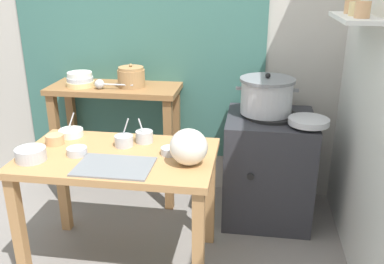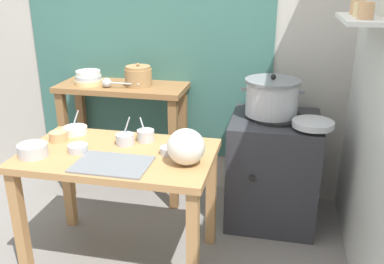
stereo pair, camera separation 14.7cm
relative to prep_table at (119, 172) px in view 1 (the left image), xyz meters
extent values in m
plane|color=gray|center=(0.02, -0.02, -0.61)|extent=(9.00, 9.00, 0.00)
cube|color=#B2ADA3|center=(0.12, 1.08, 0.69)|extent=(4.40, 0.10, 2.60)
cube|color=#38665B|center=(-0.13, 1.02, 0.74)|extent=(1.90, 0.02, 2.10)
cube|color=silver|center=(1.27, 0.38, 0.84)|extent=(0.20, 0.56, 0.02)
cylinder|color=tan|center=(1.27, 0.23, 0.90)|extent=(0.08, 0.08, 0.08)
cylinder|color=#E5C684|center=(1.27, 0.36, 0.89)|extent=(0.09, 0.09, 0.07)
cylinder|color=tan|center=(1.27, 0.50, 0.89)|extent=(0.08, 0.08, 0.08)
cube|color=#B27F4C|center=(0.00, 0.00, 0.09)|extent=(1.10, 0.66, 0.04)
cube|color=#B27F4C|center=(-0.50, -0.28, -0.27)|extent=(0.06, 0.06, 0.68)
cube|color=#B27F4C|center=(0.50, -0.28, -0.27)|extent=(0.06, 0.06, 0.68)
cube|color=#B27F4C|center=(-0.50, 0.28, -0.27)|extent=(0.06, 0.06, 0.68)
cube|color=#B27F4C|center=(0.50, 0.28, -0.27)|extent=(0.06, 0.06, 0.68)
cube|color=olive|center=(-0.28, 0.81, 0.27)|extent=(0.96, 0.40, 0.04)
cube|color=olive|center=(-0.71, 0.66, -0.18)|extent=(0.06, 0.06, 0.86)
cube|color=olive|center=(0.15, 0.66, -0.18)|extent=(0.06, 0.06, 0.86)
cube|color=olive|center=(-0.71, 0.96, -0.18)|extent=(0.06, 0.06, 0.86)
cube|color=olive|center=(0.15, 0.96, -0.18)|extent=(0.06, 0.06, 0.86)
cube|color=#2D2D33|center=(0.87, 0.68, -0.23)|extent=(0.60, 0.60, 0.76)
cylinder|color=black|center=(0.87, 0.68, 0.16)|extent=(0.36, 0.36, 0.02)
cylinder|color=black|center=(0.75, 0.37, -0.16)|extent=(0.04, 0.02, 0.04)
cylinder|color=#B7BABF|center=(0.83, 0.70, 0.28)|extent=(0.35, 0.35, 0.22)
cylinder|color=slate|center=(0.83, 0.70, 0.40)|extent=(0.37, 0.37, 0.02)
sphere|color=black|center=(0.83, 0.70, 0.43)|extent=(0.04, 0.04, 0.04)
cube|color=slate|center=(0.64, 0.70, 0.34)|extent=(0.04, 0.02, 0.02)
cube|color=slate|center=(1.02, 0.70, 0.34)|extent=(0.04, 0.02, 0.02)
cylinder|color=#A37A4C|center=(-0.14, 0.81, 0.35)|extent=(0.20, 0.20, 0.13)
cylinder|color=#A37A4C|center=(-0.14, 0.81, 0.43)|extent=(0.18, 0.18, 0.02)
sphere|color=#A37A4C|center=(-0.14, 0.81, 0.45)|extent=(0.02, 0.02, 0.02)
cylinder|color=#E5C684|center=(-0.52, 0.77, 0.31)|extent=(0.20, 0.20, 0.04)
cylinder|color=#B7BABF|center=(-0.52, 0.77, 0.34)|extent=(0.19, 0.19, 0.03)
cylinder|color=silver|center=(-0.52, 0.77, 0.38)|extent=(0.18, 0.18, 0.04)
sphere|color=#B7BABF|center=(-0.35, 0.71, 0.33)|extent=(0.07, 0.07, 0.07)
cylinder|color=#B7BABF|center=(-0.21, 0.71, 0.33)|extent=(0.21, 0.02, 0.01)
cube|color=slate|center=(0.04, -0.17, 0.12)|extent=(0.40, 0.28, 0.01)
ellipsoid|color=silver|center=(0.42, -0.07, 0.21)|extent=(0.20, 0.18, 0.20)
cylinder|color=#B7BABF|center=(1.10, 0.51, 0.19)|extent=(0.26, 0.26, 0.04)
cylinder|color=#B7BABF|center=(0.10, 0.20, 0.15)|extent=(0.10, 0.10, 0.07)
cylinder|color=maroon|center=(0.10, 0.20, 0.17)|extent=(0.09, 0.09, 0.01)
cylinder|color=#B7BABF|center=(0.10, 0.19, 0.19)|extent=(0.06, 0.04, 0.15)
cylinder|color=silver|center=(-0.38, 0.23, 0.13)|extent=(0.15, 0.15, 0.04)
cylinder|color=#BFB28C|center=(-0.38, 0.23, 0.15)|extent=(0.13, 0.13, 0.01)
cylinder|color=#B7BABF|center=(-0.38, 0.25, 0.18)|extent=(0.06, 0.04, 0.14)
cylinder|color=#B7BABF|center=(-0.44, -0.15, 0.15)|extent=(0.17, 0.17, 0.07)
cylinder|color=#BFB28C|center=(-0.44, -0.15, 0.17)|extent=(0.14, 0.14, 0.01)
cylinder|color=tan|center=(-0.42, 0.09, 0.14)|extent=(0.11, 0.11, 0.06)
cylinder|color=maroon|center=(-0.42, 0.09, 0.16)|extent=(0.09, 0.09, 0.01)
cylinder|color=#B7BABF|center=(-0.22, -0.04, 0.13)|extent=(0.11, 0.11, 0.04)
cylinder|color=beige|center=(-0.22, -0.04, 0.15)|extent=(0.10, 0.10, 0.01)
cylinder|color=#B7BABF|center=(0.00, 0.12, 0.14)|extent=(0.11, 0.11, 0.06)
cylinder|color=beige|center=(0.00, 0.12, 0.17)|extent=(0.09, 0.09, 0.01)
cylinder|color=#B7BABF|center=(0.00, 0.14, 0.20)|extent=(0.07, 0.01, 0.17)
cylinder|color=#B7BABF|center=(0.29, 0.04, 0.13)|extent=(0.10, 0.10, 0.04)
cylinder|color=#337238|center=(0.29, 0.04, 0.15)|extent=(0.09, 0.09, 0.01)
camera|label=1|loc=(0.74, -2.10, 1.07)|focal=39.40mm
camera|label=2|loc=(0.88, -2.07, 1.07)|focal=39.40mm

